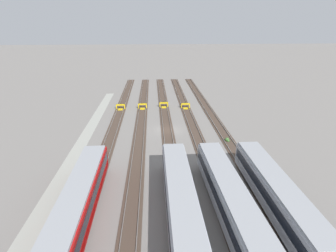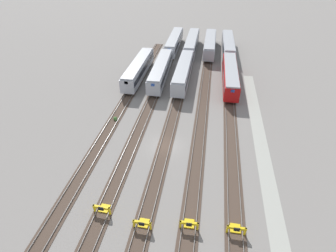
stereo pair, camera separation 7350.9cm
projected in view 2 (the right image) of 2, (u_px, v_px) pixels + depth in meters
name	position (u px, v px, depth m)	size (l,w,h in m)	color
ground_plane	(165.00, 146.00, 38.95)	(400.00, 400.00, 0.00)	gray
service_walkway	(263.00, 156.00, 37.05)	(54.00, 2.00, 0.01)	#9E9E93
rail_track_nearest	(232.00, 153.00, 37.61)	(90.00, 2.23, 0.21)	#47382D
rail_track_near_inner	(198.00, 149.00, 38.27)	(90.00, 2.23, 0.21)	#47382D
rail_track_middle	(165.00, 145.00, 38.92)	(90.00, 2.24, 0.21)	#47382D
rail_track_far_inner	(134.00, 142.00, 39.58)	(90.00, 2.23, 0.21)	#47382D
rail_track_farthest	(103.00, 139.00, 40.24)	(90.00, 2.23, 0.21)	#47382D
subway_car_front_row_leftmost	(161.00, 70.00, 56.23)	(18.06, 3.26, 3.70)	#ADAFB7
subway_car_front_row_left_inner	(183.00, 72.00, 55.58)	(18.00, 2.87, 3.70)	#ADAFB7
subway_car_front_row_centre	(210.00, 44.00, 70.12)	(18.01, 2.89, 3.70)	#ADAFB7
subway_car_front_row_right_inner	(192.00, 43.00, 70.73)	(18.01, 2.92, 3.70)	#ADAFB7
subway_car_front_row_rightmost	(230.00, 75.00, 54.26)	(18.03, 3.02, 3.70)	#A80F0F
subway_car_back_row_leftmost	(139.00, 69.00, 56.89)	(18.00, 2.85, 3.70)	#ADAFB7
subway_car_back_row_centre	(174.00, 42.00, 71.58)	(18.01, 2.93, 3.70)	#ADAFB7
subway_car_back_row_rightmost	(228.00, 45.00, 69.36)	(18.06, 3.21, 3.70)	#ADAFB7
bumper_stop_nearest_track	(236.00, 229.00, 27.23)	(1.34, 2.00, 1.22)	gold
bumper_stop_near_inner_track	(189.00, 224.00, 27.69)	(1.36, 2.01, 1.22)	gold
bumper_stop_middle_track	(143.00, 223.00, 27.73)	(1.35, 2.00, 1.22)	gold
bumper_stop_far_inner_track	(103.00, 208.00, 29.27)	(1.37, 2.01, 1.22)	gold
weed_clump	(115.00, 119.00, 44.37)	(0.92, 0.70, 0.64)	#427033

